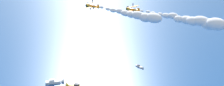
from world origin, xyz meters
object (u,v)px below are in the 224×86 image
wingwalker_wingman (133,4)px  motorboat_inshore (74,86)px  biplane_wingman (133,9)px  motorboat_trailing (56,82)px  motorboat_far_port (140,67)px  biplane_lead (93,6)px  wingwalker_lead (93,0)px

wingwalker_wingman → motorboat_inshore: bearing=81.9°
biplane_wingman → motorboat_trailing: bearing=77.5°
motorboat_inshore → wingwalker_wingman: 50.40m
motorboat_trailing → biplane_wingman: size_ratio=1.44×
motorboat_far_port → motorboat_inshore: motorboat_inshore is taller
motorboat_far_port → wingwalker_wingman: 51.81m
motorboat_far_port → biplane_lead: bearing=151.2°
biplane_wingman → motorboat_far_port: bearing=-11.4°
motorboat_far_port → biplane_lead: biplane_lead is taller
motorboat_far_port → wingwalker_lead: (-41.08, 22.59, 45.37)m
wingwalker_lead → wingwalker_wingman: wingwalker_lead is taller
motorboat_trailing → wingwalker_wingman: wingwalker_wingman is taller
motorboat_trailing → biplane_lead: (-19.51, -21.64, 42.88)m
motorboat_far_port → wingwalker_lead: size_ratio=2.83×
motorboat_far_port → motorboat_inshore: 43.08m
motorboat_inshore → biplane_lead: size_ratio=1.36×
motorboat_far_port → biplane_wingman: (-30.03, 6.04, 39.63)m
motorboat_far_port → motorboat_trailing: motorboat_trailing is taller
wingwalker_lead → wingwalker_wingman: size_ratio=1.15×
motorboat_far_port → wingwalker_lead: wingwalker_lead is taller
motorboat_far_port → biplane_wingman: bearing=168.6°
motorboat_far_port → biplane_wingman: biplane_wingman is taller
motorboat_trailing → biplane_wingman: biplane_wingman is taller
biplane_lead → biplane_wingman: (11.05, -16.53, -3.55)m
motorboat_far_port → motorboat_trailing: 49.20m
wingwalker_wingman → biplane_lead: bearing=123.8°
wingwalker_lead → biplane_wingman: wingwalker_lead is taller
biplane_wingman → wingwalker_wingman: size_ratio=4.31×
biplane_wingman → wingwalker_wingman: 2.15m
motorboat_inshore → wingwalker_lead: size_ratio=5.10×
biplane_wingman → wingwalker_lead: bearing=123.7°
motorboat_trailing → biplane_lead: size_ratio=1.44×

